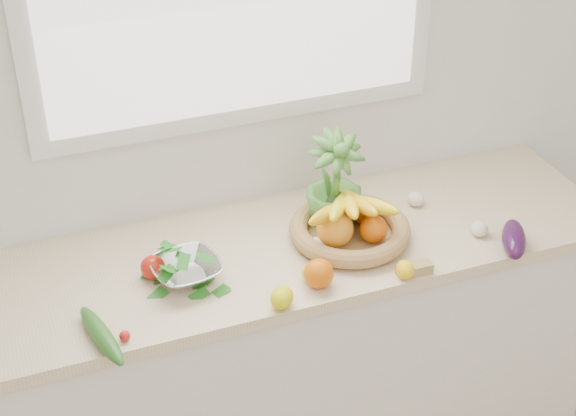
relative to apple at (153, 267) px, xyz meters
name	(u,v)px	position (x,y,z in m)	size (l,w,h in m)	color
back_wall	(237,78)	(0.38, 0.32, 0.41)	(4.50, 0.02, 2.70)	white
counter_cabinet	(272,360)	(0.38, 0.02, -0.51)	(2.20, 0.58, 0.86)	silver
countertop	(271,253)	(0.38, 0.02, -0.06)	(2.24, 0.62, 0.04)	beige
orange_loose	(319,273)	(0.44, -0.21, 0.01)	(0.09, 0.09, 0.09)	#D95C06
lemon_a	(405,270)	(0.70, -0.26, -0.01)	(0.05, 0.07, 0.05)	yellow
lemon_b	(282,298)	(0.31, -0.26, 0.00)	(0.06, 0.08, 0.06)	#D6D10B
lemon_c	(312,274)	(0.43, -0.18, -0.01)	(0.06, 0.07, 0.06)	yellow
apple	(153,267)	(0.00, 0.00, 0.00)	(0.07, 0.07, 0.07)	#B71D0E
ginger	(414,269)	(0.73, -0.26, -0.02)	(0.11, 0.04, 0.03)	tan
garlic_a	(317,245)	(0.51, -0.05, -0.01)	(0.06, 0.06, 0.05)	white
garlic_b	(416,199)	(0.91, 0.08, -0.01)	(0.06, 0.06, 0.05)	silver
garlic_c	(479,229)	(1.02, -0.15, -0.01)	(0.06, 0.06, 0.05)	beige
eggplant	(514,239)	(1.08, -0.25, 0.00)	(0.07, 0.19, 0.08)	#2F0E34
cucumber	(101,335)	(-0.20, -0.23, -0.01)	(0.05, 0.28, 0.05)	#2A5819
radish	(125,336)	(-0.14, -0.25, -0.02)	(0.03, 0.03, 0.03)	red
potted_herb	(334,183)	(0.61, 0.07, 0.12)	(0.19, 0.19, 0.33)	#478430
fruit_basket	(349,224)	(0.63, -0.02, 0.02)	(0.47, 0.47, 0.19)	#BA7C52
colander_with_spinach	(186,265)	(0.09, -0.05, 0.02)	(0.23, 0.23, 0.11)	silver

